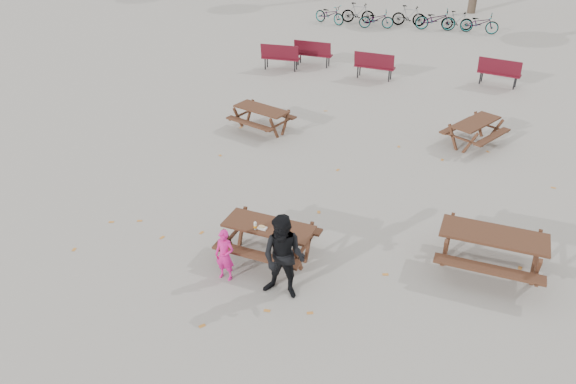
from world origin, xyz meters
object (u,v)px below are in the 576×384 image
at_px(picnic_table_north, 262,119).
at_px(picnic_table_far, 475,133).
at_px(food_tray, 262,228).
at_px(soda_bottle, 255,226).
at_px(child, 225,255).
at_px(picnic_table_east, 491,252).
at_px(adult, 284,257).
at_px(main_picnic_table, 269,233).

bearing_deg(picnic_table_north, picnic_table_far, 27.91).
height_order(food_tray, soda_bottle, soda_bottle).
bearing_deg(food_tray, child, -119.07).
bearing_deg(child, picnic_table_far, 65.37).
bearing_deg(picnic_table_north, soda_bottle, -51.74).
xyz_separation_m(soda_bottle, picnic_table_east, (4.34, 1.51, -0.42)).
height_order(soda_bottle, adult, adult).
bearing_deg(picnic_table_far, food_tray, -179.71).
bearing_deg(picnic_table_far, child, 179.76).
distance_m(child, picnic_table_north, 7.06).
relative_size(soda_bottle, child, 0.16).
relative_size(food_tray, picnic_table_north, 0.11).
bearing_deg(main_picnic_table, adult, -52.31).
xyz_separation_m(soda_bottle, picnic_table_far, (3.36, 7.42, -0.49)).
bearing_deg(adult, main_picnic_table, 125.11).
relative_size(food_tray, child, 0.17).
bearing_deg(soda_bottle, adult, -38.45).
distance_m(food_tray, child, 0.92).
relative_size(picnic_table_north, picnic_table_far, 1.01).
bearing_deg(food_tray, picnic_table_east, 18.93).
bearing_deg(picnic_table_north, main_picnic_table, -49.44).
bearing_deg(picnic_table_north, child, -56.41).
relative_size(child, picnic_table_north, 0.65).
bearing_deg(main_picnic_table, picnic_table_north, 116.44).
bearing_deg(food_tray, main_picnic_table, 70.68).
height_order(adult, picnic_table_north, adult).
distance_m(child, picnic_table_far, 8.92).
bearing_deg(child, soda_bottle, 66.16).
bearing_deg(adult, picnic_table_east, 30.54).
bearing_deg(child, picnic_table_east, 25.15).
bearing_deg(adult, child, 176.75).
bearing_deg(adult, food_tray, 132.75).
bearing_deg(picnic_table_far, main_picnic_table, -179.81).
height_order(soda_bottle, child, child).
xyz_separation_m(child, picnic_table_east, (4.65, 2.22, -0.11)).
distance_m(main_picnic_table, soda_bottle, 0.39).
bearing_deg(child, food_tray, 60.57).
bearing_deg(picnic_table_north, food_tray, -50.56).
distance_m(food_tray, adult, 1.12).
xyz_separation_m(child, picnic_table_north, (-2.35, 6.65, -0.18)).
xyz_separation_m(food_tray, picnic_table_east, (4.22, 1.45, -0.36)).
xyz_separation_m(food_tray, soda_bottle, (-0.12, -0.06, 0.05)).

